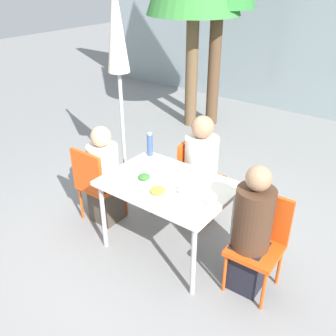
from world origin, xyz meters
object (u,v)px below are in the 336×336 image
object	(u,v)px
chair_left	(96,181)
person_far	(201,171)
bottle	(150,145)
closed_umbrella	(117,44)
chair_far	(196,172)
person_right	(251,233)
salad_bowl	(189,190)
chair_right	(260,236)
drinking_cup	(212,202)
person_left	(105,178)

from	to	relation	value
chair_left	person_far	world-z (taller)	person_far
bottle	closed_umbrella	bearing A→B (deg)	152.03
chair_left	chair_far	xyz separation A→B (m)	(0.72, 0.77, 0.00)
person_right	closed_umbrella	xyz separation A→B (m)	(-2.05, 0.71, 1.14)
chair_far	salad_bowl	size ratio (longest dim) A/B	4.91
person_far	chair_right	bearing A→B (deg)	54.01
person_right	drinking_cup	size ratio (longest dim) A/B	10.62
person_right	chair_right	bearing A→B (deg)	-121.84
person_right	drinking_cup	bearing A→B (deg)	19.92
person_right	bottle	world-z (taller)	person_right
chair_left	salad_bowl	distance (m)	1.15
person_left	bottle	xyz separation A→B (m)	(0.35, 0.33, 0.35)
person_far	closed_umbrella	distance (m)	1.64
drinking_cup	closed_umbrella	bearing A→B (deg)	154.46
chair_right	bottle	xyz separation A→B (m)	(-1.34, 0.23, 0.37)
person_right	closed_umbrella	distance (m)	2.45
salad_bowl	chair_left	bearing A→B (deg)	-177.78
person_left	drinking_cup	world-z (taller)	person_left
chair_left	salad_bowl	world-z (taller)	chair_left
person_left	bottle	size ratio (longest dim) A/B	4.39
person_far	drinking_cup	bearing A→B (deg)	31.95
chair_far	bottle	world-z (taller)	bottle
chair_left	person_left	distance (m)	0.10
bottle	person_right	bearing A→B (deg)	-13.53
person_left	person_far	size ratio (longest dim) A/B	0.93
person_right	chair_left	bearing A→B (deg)	1.96
person_left	person_far	bearing A→B (deg)	40.68
bottle	chair_far	bearing A→B (deg)	47.86
person_left	bottle	world-z (taller)	person_left
closed_umbrella	person_far	bearing A→B (deg)	-3.86
person_left	bottle	bearing A→B (deg)	43.66
closed_umbrella	bottle	distance (m)	1.19
closed_umbrella	chair_right	bearing A→B (deg)	-16.72
chair_right	salad_bowl	distance (m)	0.69
chair_far	person_far	world-z (taller)	person_far
chair_left	salad_bowl	bearing A→B (deg)	2.39
person_left	chair_far	xyz separation A→B (m)	(0.67, 0.69, -0.02)
person_far	drinking_cup	size ratio (longest dim) A/B	10.57
bottle	salad_bowl	xyz separation A→B (m)	(0.72, -0.36, -0.09)
drinking_cup	person_far	bearing A→B (deg)	127.29
person_right	salad_bowl	xyz separation A→B (m)	(-0.57, -0.05, 0.22)
chair_far	closed_umbrella	xyz separation A→B (m)	(-1.08, 0.04, 1.20)
chair_left	closed_umbrella	world-z (taller)	closed_umbrella
chair_right	bottle	world-z (taller)	bottle
chair_right	bottle	distance (m)	1.41
chair_left	bottle	xyz separation A→B (m)	(0.40, 0.41, 0.37)
chair_left	closed_umbrella	xyz separation A→B (m)	(-0.36, 0.81, 1.20)
drinking_cup	salad_bowl	xyz separation A→B (m)	(-0.26, 0.07, -0.02)
closed_umbrella	bottle	bearing A→B (deg)	-27.97
chair_right	chair_left	bearing A→B (deg)	4.55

